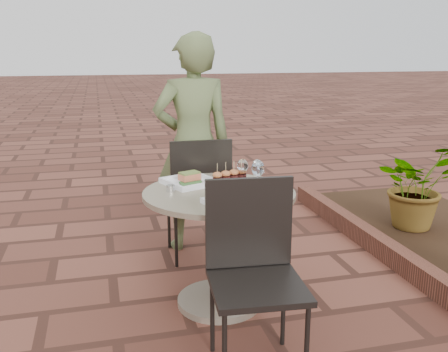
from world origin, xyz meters
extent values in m
plane|color=brown|center=(0.00, 0.00, 0.00)|extent=(60.00, 60.00, 0.00)
cylinder|color=gray|center=(0.22, -0.14, 0.02)|extent=(0.52, 0.52, 0.04)
cylinder|color=gray|center=(0.22, -0.14, 0.35)|extent=(0.08, 0.08, 0.70)
cylinder|color=tan|center=(0.22, -0.14, 0.71)|extent=(0.90, 0.90, 0.03)
cube|color=black|center=(0.24, 0.65, 0.45)|extent=(0.44, 0.44, 0.03)
cube|color=black|center=(0.23, 0.45, 0.70)|extent=(0.44, 0.03, 0.46)
cylinder|color=black|center=(0.43, 0.84, 0.22)|extent=(0.02, 0.02, 0.44)
cylinder|color=black|center=(0.05, 0.84, 0.22)|extent=(0.02, 0.02, 0.44)
cylinder|color=black|center=(0.42, 0.46, 0.22)|extent=(0.02, 0.02, 0.44)
cylinder|color=black|center=(0.04, 0.46, 0.22)|extent=(0.02, 0.02, 0.44)
cube|color=black|center=(0.24, -0.83, 0.45)|extent=(0.47, 0.47, 0.03)
cube|color=black|center=(0.25, -0.63, 0.70)|extent=(0.44, 0.07, 0.46)
cylinder|color=black|center=(0.41, -1.03, 0.22)|extent=(0.02, 0.02, 0.44)
cylinder|color=black|center=(0.06, -0.62, 0.22)|extent=(0.02, 0.02, 0.44)
cylinder|color=black|center=(0.44, -0.65, 0.22)|extent=(0.02, 0.02, 0.44)
imported|color=#556437|center=(0.25, 0.83, 0.83)|extent=(0.62, 0.42, 1.67)
cube|color=white|center=(0.08, 0.06, 0.74)|extent=(0.37, 0.37, 0.01)
cube|color=#D7704B|center=(0.08, 0.06, 0.78)|extent=(0.14, 0.12, 0.04)
cube|color=#5B6D31|center=(0.08, 0.06, 0.80)|extent=(0.14, 0.11, 0.01)
cube|color=white|center=(0.31, -0.03, 0.74)|extent=(0.29, 0.29, 0.01)
cube|color=white|center=(0.21, -0.42, 0.74)|extent=(0.30, 0.30, 0.01)
ellipsoid|color=#DD5B90|center=(0.17, -0.48, 0.75)|extent=(0.04, 0.03, 0.02)
cylinder|color=white|center=(0.44, -0.17, 0.73)|extent=(0.06, 0.06, 0.00)
cylinder|color=white|center=(0.44, -0.17, 0.77)|extent=(0.01, 0.01, 0.08)
ellipsoid|color=white|center=(0.44, -0.17, 0.86)|extent=(0.08, 0.08, 0.10)
cylinder|color=white|center=(0.44, -0.17, 0.86)|extent=(0.06, 0.06, 0.04)
cylinder|color=white|center=(0.40, -0.02, 0.73)|extent=(0.06, 0.06, 0.00)
cylinder|color=white|center=(0.40, -0.02, 0.77)|extent=(0.01, 0.01, 0.07)
ellipsoid|color=white|center=(0.40, -0.02, 0.85)|extent=(0.07, 0.07, 0.09)
cylinder|color=white|center=(0.50, 0.00, 0.73)|extent=(0.05, 0.05, 0.00)
cylinder|color=white|center=(0.50, 0.00, 0.77)|extent=(0.01, 0.01, 0.07)
ellipsoid|color=white|center=(0.50, 0.00, 0.84)|extent=(0.06, 0.06, 0.08)
cylinder|color=silver|center=(-0.06, -0.08, 0.75)|extent=(0.06, 0.06, 0.04)
cube|color=brown|center=(1.60, 0.30, 0.07)|extent=(0.12, 3.00, 0.15)
imported|color=#33662D|center=(2.13, 0.66, 0.43)|extent=(0.78, 0.72, 0.74)
camera|label=1|loc=(-0.45, -2.89, 1.54)|focal=40.00mm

